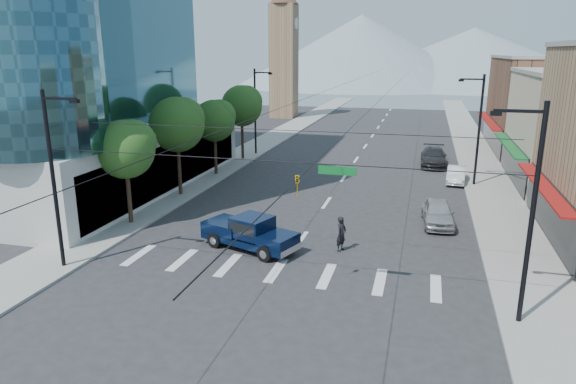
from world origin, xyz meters
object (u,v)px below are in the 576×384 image
(pedestrian, at_px, (341,234))
(parked_car_near, at_px, (438,213))
(pickup_truck, at_px, (249,232))
(parked_car_mid, at_px, (456,175))
(parked_car_far, at_px, (434,157))

(pedestrian, distance_m, parked_car_near, 7.99)
(pickup_truck, xyz_separation_m, parked_car_mid, (11.88, 18.74, -0.32))
(parked_car_near, xyz_separation_m, parked_car_mid, (1.64, 11.69, -0.11))
(pedestrian, relative_size, parked_car_far, 0.34)
(pickup_truck, xyz_separation_m, parked_car_far, (10.08, 25.21, -0.15))
(pedestrian, height_order, parked_car_mid, pedestrian)
(parked_car_near, height_order, parked_car_mid, parked_car_near)
(pedestrian, distance_m, parked_car_far, 24.72)
(parked_car_mid, bearing_deg, parked_car_far, 109.99)
(parked_car_near, bearing_deg, parked_car_far, 86.19)
(pickup_truck, bearing_deg, parked_car_mid, 77.25)
(pickup_truck, distance_m, parked_car_near, 12.44)
(parked_car_mid, bearing_deg, pedestrian, -106.74)
(parked_car_mid, height_order, parked_car_far, parked_car_far)
(parked_car_near, height_order, parked_car_far, parked_car_far)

